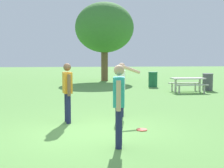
{
  "coord_description": "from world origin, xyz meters",
  "views": [
    {
      "loc": [
        -0.43,
        -6.82,
        1.75
      ],
      "look_at": [
        0.83,
        1.83,
        1.0
      ],
      "focal_mm": 46.33,
      "sensor_mm": 36.0,
      "label": 1
    }
  ],
  "objects_px": {
    "person_catcher": "(119,100)",
    "frisbee": "(142,130)",
    "person_bystander": "(67,89)",
    "tree_far_right": "(104,28)",
    "person_thrower": "(122,85)",
    "picnic_table_near": "(188,82)",
    "trash_can_further_along": "(153,79)",
    "trash_can_beside_table": "(208,82)"
  },
  "relations": [
    {
      "from": "person_catcher",
      "to": "frisbee",
      "type": "bearing_deg",
      "value": 57.69
    },
    {
      "from": "person_bystander",
      "to": "person_catcher",
      "type": "bearing_deg",
      "value": -66.87
    },
    {
      "from": "person_catcher",
      "to": "tree_far_right",
      "type": "height_order",
      "value": "tree_far_right"
    },
    {
      "from": "person_thrower",
      "to": "tree_far_right",
      "type": "height_order",
      "value": "tree_far_right"
    },
    {
      "from": "picnic_table_near",
      "to": "frisbee",
      "type": "bearing_deg",
      "value": -120.05
    },
    {
      "from": "person_catcher",
      "to": "picnic_table_near",
      "type": "bearing_deg",
      "value": 59.62
    },
    {
      "from": "trash_can_further_along",
      "to": "picnic_table_near",
      "type": "bearing_deg",
      "value": -72.69
    },
    {
      "from": "picnic_table_near",
      "to": "tree_far_right",
      "type": "relative_size",
      "value": 0.28
    },
    {
      "from": "frisbee",
      "to": "trash_can_further_along",
      "type": "relative_size",
      "value": 0.28
    },
    {
      "from": "person_catcher",
      "to": "trash_can_further_along",
      "type": "height_order",
      "value": "person_catcher"
    },
    {
      "from": "tree_far_right",
      "to": "person_bystander",
      "type": "bearing_deg",
      "value": -100.64
    },
    {
      "from": "frisbee",
      "to": "picnic_table_near",
      "type": "distance_m",
      "value": 8.88
    },
    {
      "from": "person_catcher",
      "to": "trash_can_further_along",
      "type": "xyz_separation_m",
      "value": [
        4.24,
        12.06,
        -0.46
      ]
    },
    {
      "from": "person_thrower",
      "to": "person_catcher",
      "type": "height_order",
      "value": "same"
    },
    {
      "from": "person_thrower",
      "to": "person_bystander",
      "type": "distance_m",
      "value": 1.8
    },
    {
      "from": "trash_can_beside_table",
      "to": "tree_far_right",
      "type": "height_order",
      "value": "tree_far_right"
    },
    {
      "from": "trash_can_beside_table",
      "to": "trash_can_further_along",
      "type": "height_order",
      "value": "same"
    },
    {
      "from": "person_thrower",
      "to": "picnic_table_near",
      "type": "height_order",
      "value": "person_thrower"
    },
    {
      "from": "tree_far_right",
      "to": "trash_can_beside_table",
      "type": "bearing_deg",
      "value": -58.78
    },
    {
      "from": "person_thrower",
      "to": "person_bystander",
      "type": "xyz_separation_m",
      "value": [
        -1.66,
        -0.7,
        -0.02
      ]
    },
    {
      "from": "frisbee",
      "to": "trash_can_beside_table",
      "type": "bearing_deg",
      "value": 54.72
    },
    {
      "from": "person_bystander",
      "to": "frisbee",
      "type": "relative_size",
      "value": 6.15
    },
    {
      "from": "person_bystander",
      "to": "trash_can_beside_table",
      "type": "bearing_deg",
      "value": 42.89
    },
    {
      "from": "person_thrower",
      "to": "trash_can_beside_table",
      "type": "distance_m",
      "value": 8.85
    },
    {
      "from": "person_catcher",
      "to": "tree_far_right",
      "type": "distance_m",
      "value": 17.97
    },
    {
      "from": "person_thrower",
      "to": "frisbee",
      "type": "bearing_deg",
      "value": -85.13
    },
    {
      "from": "person_catcher",
      "to": "trash_can_further_along",
      "type": "distance_m",
      "value": 12.8
    },
    {
      "from": "person_catcher",
      "to": "tree_far_right",
      "type": "xyz_separation_m",
      "value": [
        1.82,
        17.57,
        3.3
      ]
    },
    {
      "from": "trash_can_further_along",
      "to": "tree_far_right",
      "type": "height_order",
      "value": "tree_far_right"
    },
    {
      "from": "frisbee",
      "to": "tree_far_right",
      "type": "height_order",
      "value": "tree_far_right"
    },
    {
      "from": "trash_can_beside_table",
      "to": "person_catcher",
      "type": "bearing_deg",
      "value": -124.91
    },
    {
      "from": "trash_can_beside_table",
      "to": "person_thrower",
      "type": "bearing_deg",
      "value": -133.12
    },
    {
      "from": "picnic_table_near",
      "to": "trash_can_further_along",
      "type": "relative_size",
      "value": 1.82
    },
    {
      "from": "trash_can_further_along",
      "to": "trash_can_beside_table",
      "type": "bearing_deg",
      "value": -45.88
    },
    {
      "from": "person_bystander",
      "to": "tree_far_right",
      "type": "height_order",
      "value": "tree_far_right"
    },
    {
      "from": "frisbee",
      "to": "picnic_table_near",
      "type": "relative_size",
      "value": 0.15
    },
    {
      "from": "frisbee",
      "to": "tree_far_right",
      "type": "distance_m",
      "value": 16.89
    },
    {
      "from": "frisbee",
      "to": "picnic_table_near",
      "type": "xyz_separation_m",
      "value": [
        4.44,
        7.67,
        0.55
      ]
    },
    {
      "from": "person_catcher",
      "to": "picnic_table_near",
      "type": "xyz_separation_m",
      "value": [
        5.22,
        8.91,
        -0.38
      ]
    },
    {
      "from": "person_catcher",
      "to": "trash_can_beside_table",
      "type": "bearing_deg",
      "value": 55.09
    },
    {
      "from": "person_thrower",
      "to": "trash_can_beside_table",
      "type": "height_order",
      "value": "person_thrower"
    },
    {
      "from": "picnic_table_near",
      "to": "trash_can_beside_table",
      "type": "relative_size",
      "value": 1.82
    }
  ]
}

